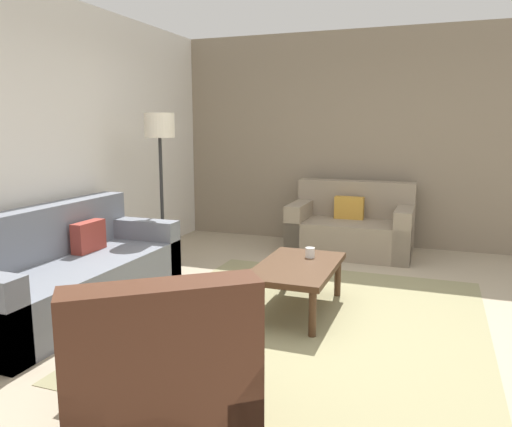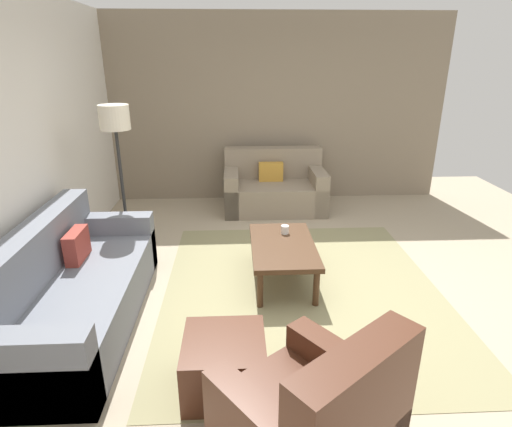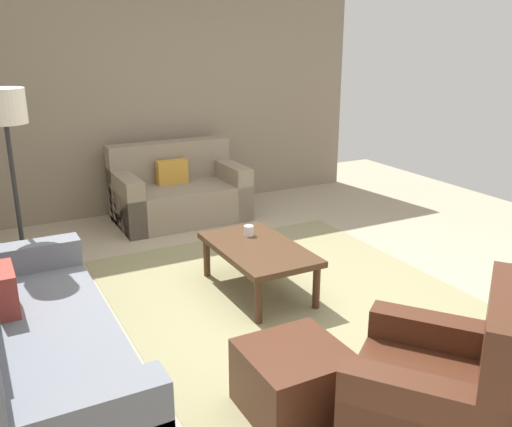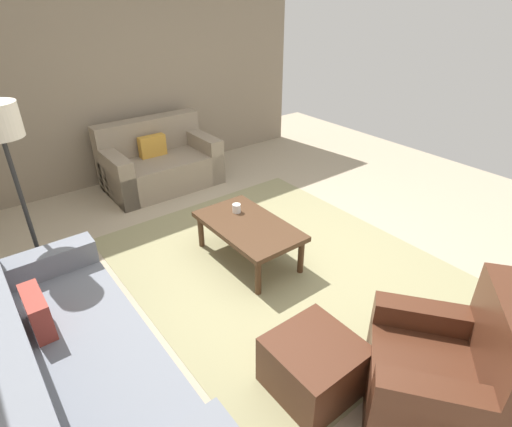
% 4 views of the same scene
% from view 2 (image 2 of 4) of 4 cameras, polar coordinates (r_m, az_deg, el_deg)
% --- Properties ---
extents(ground_plane, '(8.00, 8.00, 0.00)m').
position_cam_2_polar(ground_plane, '(4.26, 6.31, -10.38)').
color(ground_plane, tan).
extents(rear_partition, '(6.00, 0.12, 2.80)m').
position_cam_2_polar(rear_partition, '(4.17, -31.03, 6.84)').
color(rear_partition, silver).
rests_on(rear_partition, ground_plane).
extents(stone_feature_panel, '(0.12, 5.20, 2.80)m').
position_cam_2_polar(stone_feature_panel, '(6.67, 2.80, 13.92)').
color(stone_feature_panel, gray).
rests_on(stone_feature_panel, ground_plane).
extents(area_rug, '(3.13, 2.71, 0.01)m').
position_cam_2_polar(area_rug, '(4.26, 6.31, -10.33)').
color(area_rug, gray).
rests_on(area_rug, ground_plane).
extents(couch_main, '(2.21, 0.91, 0.88)m').
position_cam_2_polar(couch_main, '(3.98, -24.34, -9.79)').
color(couch_main, slate).
rests_on(couch_main, ground_plane).
extents(couch_loveseat, '(0.90, 1.48, 0.88)m').
position_cam_2_polar(couch_loveseat, '(6.36, 2.43, 3.41)').
color(couch_loveseat, gray).
rests_on(couch_loveseat, ground_plane).
extents(ottoman, '(0.56, 0.56, 0.40)m').
position_cam_2_polar(ottoman, '(3.07, -4.30, -19.78)').
color(ottoman, '#4C2819').
rests_on(ottoman, ground_plane).
extents(coffee_table, '(1.10, 0.64, 0.41)m').
position_cam_2_polar(coffee_table, '(4.27, 3.69, -4.77)').
color(coffee_table, '#472D1C').
rests_on(coffee_table, ground_plane).
extents(cup, '(0.08, 0.08, 0.09)m').
position_cam_2_polar(cup, '(4.47, 3.96, -2.19)').
color(cup, white).
rests_on(cup, coffee_table).
extents(lamp_standing, '(0.32, 0.32, 1.71)m').
position_cam_2_polar(lamp_standing, '(4.80, -18.51, 10.29)').
color(lamp_standing, black).
rests_on(lamp_standing, ground_plane).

